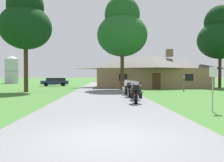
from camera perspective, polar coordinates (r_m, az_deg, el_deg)
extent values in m
plane|color=#386628|center=(25.97, -2.20, -2.53)|extent=(500.00, 500.00, 0.00)
cube|color=slate|center=(23.97, -2.19, -2.77)|extent=(6.40, 80.00, 0.06)
cylinder|color=black|center=(15.09, 6.02, -3.78)|extent=(0.21, 0.65, 0.64)
cylinder|color=black|center=(13.66, 5.96, -4.31)|extent=(0.25, 0.66, 0.64)
cube|color=silver|center=(14.35, 5.99, -3.80)|extent=(0.34, 0.59, 0.30)
ellipsoid|color=maroon|center=(14.58, 6.01, -1.95)|extent=(0.38, 0.56, 0.26)
cube|color=black|center=(14.12, 5.99, -2.42)|extent=(0.36, 0.56, 0.10)
cylinder|color=silver|center=(15.01, 6.02, -1.13)|extent=(0.66, 0.13, 0.03)
cylinder|color=silver|center=(15.06, 6.02, -2.42)|extent=(0.10, 0.24, 0.73)
cube|color=#B2BCC6|center=(15.10, 6.03, -0.59)|extent=(0.33, 0.16, 0.27)
sphere|color=silver|center=(15.01, 6.02, -1.67)|extent=(0.11, 0.11, 0.11)
cube|color=black|center=(13.56, 5.96, -1.63)|extent=(0.45, 0.42, 0.32)
cube|color=red|center=(13.42, 5.95, -3.45)|extent=(0.14, 0.05, 0.06)
cylinder|color=silver|center=(13.98, 6.55, -4.59)|extent=(0.15, 0.55, 0.07)
cube|color=black|center=(13.70, 4.87, -3.53)|extent=(0.26, 0.43, 0.36)
cube|color=black|center=(13.69, 7.05, -3.54)|extent=(0.26, 0.43, 0.36)
cylinder|color=black|center=(17.16, 5.24, -3.18)|extent=(0.12, 0.64, 0.64)
cylinder|color=black|center=(15.73, 5.88, -3.58)|extent=(0.16, 0.64, 0.64)
cube|color=silver|center=(16.42, 5.55, -3.17)|extent=(0.27, 0.56, 0.30)
ellipsoid|color=gold|center=(16.65, 5.44, -1.56)|extent=(0.31, 0.52, 0.26)
cube|color=black|center=(16.20, 5.65, -1.95)|extent=(0.29, 0.52, 0.10)
cylinder|color=silver|center=(17.08, 5.26, -0.85)|extent=(0.66, 0.04, 0.03)
cylinder|color=silver|center=(17.13, 5.24, -1.98)|extent=(0.06, 0.24, 0.73)
cube|color=#B2BCC6|center=(17.17, 5.22, -0.37)|extent=(0.32, 0.11, 0.27)
sphere|color=silver|center=(17.08, 5.26, -1.32)|extent=(0.11, 0.11, 0.11)
cube|color=black|center=(15.64, 5.91, -1.26)|extent=(0.40, 0.36, 0.32)
cube|color=red|center=(15.50, 5.99, -2.82)|extent=(0.14, 0.03, 0.06)
cylinder|color=silver|center=(16.08, 6.22, -3.84)|extent=(0.08, 0.55, 0.07)
cube|color=black|center=(15.74, 4.91, -2.92)|extent=(0.20, 0.40, 0.36)
cube|color=black|center=(15.80, 6.79, -2.90)|extent=(0.20, 0.40, 0.36)
cylinder|color=black|center=(19.42, 4.29, -2.67)|extent=(0.17, 0.65, 0.64)
cylinder|color=black|center=(17.99, 4.38, -2.98)|extent=(0.22, 0.65, 0.64)
cube|color=silver|center=(18.68, 4.33, -2.64)|extent=(0.31, 0.58, 0.30)
ellipsoid|color=black|center=(18.92, 4.32, -1.22)|extent=(0.35, 0.55, 0.26)
cube|color=black|center=(18.46, 4.35, -1.56)|extent=(0.33, 0.54, 0.10)
cylinder|color=silver|center=(19.35, 4.30, -0.61)|extent=(0.66, 0.10, 0.03)
cylinder|color=silver|center=(19.40, 4.29, -1.61)|extent=(0.08, 0.24, 0.73)
cube|color=#B2BCC6|center=(19.45, 4.29, -0.18)|extent=(0.33, 0.14, 0.27)
sphere|color=silver|center=(19.35, 4.30, -1.02)|extent=(0.11, 0.11, 0.11)
cube|color=black|center=(17.90, 4.38, -0.94)|extent=(0.43, 0.40, 0.32)
cube|color=red|center=(17.75, 4.39, -2.31)|extent=(0.14, 0.04, 0.06)
cylinder|color=silver|center=(18.32, 4.79, -3.21)|extent=(0.12, 0.55, 0.07)
cube|color=black|center=(18.02, 3.55, -2.39)|extent=(0.24, 0.42, 0.36)
cube|color=black|center=(18.03, 5.20, -2.39)|extent=(0.24, 0.42, 0.36)
cylinder|color=black|center=(21.52, 3.53, -2.29)|extent=(0.16, 0.65, 0.64)
cylinder|color=black|center=(20.08, 3.60, -2.54)|extent=(0.21, 0.65, 0.64)
cube|color=silver|center=(20.77, 3.56, -2.25)|extent=(0.31, 0.58, 0.30)
ellipsoid|color=#B2B5BC|center=(21.01, 3.55, -0.98)|extent=(0.34, 0.54, 0.26)
cube|color=black|center=(20.55, 3.57, -1.28)|extent=(0.32, 0.54, 0.10)
cylinder|color=silver|center=(21.44, 3.53, -0.43)|extent=(0.66, 0.09, 0.03)
cylinder|color=silver|center=(21.50, 3.53, -1.33)|extent=(0.08, 0.24, 0.73)
cube|color=#B2BCC6|center=(21.54, 3.53, -0.05)|extent=(0.33, 0.14, 0.27)
sphere|color=silver|center=(21.45, 3.53, -0.80)|extent=(0.11, 0.11, 0.11)
cube|color=silver|center=(20.00, 3.60, -0.72)|extent=(0.43, 0.39, 0.32)
cube|color=red|center=(19.85, 3.61, -1.93)|extent=(0.14, 0.04, 0.06)
cylinder|color=silver|center=(20.41, 3.98, -2.76)|extent=(0.12, 0.55, 0.07)
cube|color=silver|center=(20.11, 2.86, -2.02)|extent=(0.23, 0.42, 0.36)
cube|color=silver|center=(20.12, 4.34, -2.02)|extent=(0.23, 0.42, 0.36)
cube|color=#896B4C|center=(34.98, 9.49, 0.70)|extent=(15.87, 7.63, 2.79)
pyramid|color=#5B5651|center=(35.04, 9.50, 4.64)|extent=(16.82, 8.08, 2.03)
cube|color=brown|center=(35.85, 14.02, 6.74)|extent=(0.90, 0.90, 1.10)
cube|color=#472D19|center=(31.24, 10.94, 0.01)|extent=(1.10, 0.08, 2.10)
cube|color=black|center=(30.52, 2.79, 0.91)|extent=(1.10, 0.06, 0.90)
cube|color=black|center=(32.54, 18.58, 0.87)|extent=(1.10, 0.06, 0.90)
cylinder|color=#75664C|center=(27.48, 17.29, -1.48)|extent=(0.14, 0.14, 0.86)
cylinder|color=#75664C|center=(27.65, 17.30, -1.46)|extent=(0.14, 0.14, 0.86)
cube|color=#5B6638|center=(27.54, 17.30, 0.01)|extent=(0.34, 0.42, 0.56)
cylinder|color=#5B6638|center=(27.31, 17.29, -0.05)|extent=(0.09, 0.09, 0.58)
cylinder|color=#5B6638|center=(27.77, 17.32, -0.03)|extent=(0.09, 0.09, 0.58)
sphere|color=tan|center=(27.54, 17.31, 0.88)|extent=(0.21, 0.21, 0.21)
cylinder|color=#B2AD99|center=(27.54, 17.31, 1.09)|extent=(0.22, 0.22, 0.05)
cylinder|color=#9EA0A5|center=(12.00, 23.64, -1.95)|extent=(0.06, 0.06, 2.10)
cube|color=silver|center=(11.97, 23.71, 2.11)|extent=(0.36, 0.02, 0.48)
cylinder|color=#422D19|center=(26.29, -20.51, 3.30)|extent=(0.44, 0.44, 5.37)
ellipsoid|color=#0F3314|center=(26.78, -20.58, 12.30)|extent=(5.48, 5.48, 4.65)
ellipsoid|color=black|center=(27.29, -20.62, 16.82)|extent=(3.83, 3.83, 4.11)
cylinder|color=#422D19|center=(28.42, 2.53, 2.87)|extent=(0.44, 0.44, 5.03)
ellipsoid|color=#1E5623|center=(28.85, 2.54, 11.26)|extent=(6.16, 6.16, 5.24)
ellipsoid|color=#1B4E20|center=(29.38, 2.55, 16.00)|extent=(4.31, 4.31, 4.62)
cylinder|color=#422D19|center=(37.73, 25.12, 2.50)|extent=(0.44, 0.44, 5.24)
ellipsoid|color=#0F3314|center=(38.10, 25.18, 9.16)|extent=(6.55, 6.55, 5.57)
ellipsoid|color=black|center=(38.55, 25.22, 13.02)|extent=(4.59, 4.59, 4.91)
cylinder|color=#B2B7BC|center=(58.19, -23.52, 2.22)|extent=(3.16, 3.16, 5.65)
cone|color=#999EA3|center=(58.34, -23.54, 5.39)|extent=(3.22, 3.22, 0.79)
cylinder|color=gray|center=(58.19, -23.52, 2.22)|extent=(3.25, 3.25, 0.15)
cube|color=navy|center=(40.86, -14.07, -0.33)|extent=(4.92, 3.00, 0.60)
cube|color=black|center=(40.86, -13.79, 0.43)|extent=(3.53, 2.42, 0.48)
cylinder|color=black|center=(39.95, -16.03, -0.81)|extent=(0.68, 0.38, 0.64)
cylinder|color=black|center=(41.64, -16.10, -0.73)|extent=(0.68, 0.38, 0.64)
cylinder|color=black|center=(40.14, -11.96, -0.78)|extent=(0.68, 0.38, 0.64)
cylinder|color=black|center=(41.83, -12.19, -0.70)|extent=(0.68, 0.38, 0.64)
cube|color=black|center=(49.52, -13.92, -0.15)|extent=(2.95, 4.55, 0.46)
cube|color=black|center=(49.60, -13.87, 0.36)|extent=(2.08, 2.27, 0.42)
cylinder|color=black|center=(51.07, -14.08, -0.37)|extent=(0.39, 0.68, 0.64)
cylinder|color=black|center=(50.30, -12.38, -0.38)|extent=(0.39, 0.68, 0.64)
cylinder|color=black|center=(48.79, -15.52, -0.45)|extent=(0.39, 0.68, 0.64)
cylinder|color=black|center=(47.98, -13.76, -0.47)|extent=(0.39, 0.68, 0.64)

